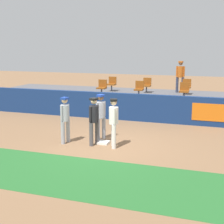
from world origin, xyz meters
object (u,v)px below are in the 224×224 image
at_px(player_runner_visitor, 101,114).
at_px(player_umpire, 94,118).
at_px(seat_front_left, 102,87).
at_px(first_base, 103,142).
at_px(player_fielder_home, 114,120).
at_px(spectator_hooded, 180,74).
at_px(seat_back_center, 147,84).
at_px(seat_front_center, 139,88).
at_px(seat_front_right, 184,90).
at_px(seat_back_left, 112,83).
at_px(seat_back_right, 186,86).
at_px(player_coach_visitor, 65,117).

relative_size(player_runner_visitor, player_umpire, 1.01).
relative_size(player_umpire, seat_front_left, 2.06).
distance_m(first_base, player_fielder_home, 1.12).
bearing_deg(player_fielder_home, player_umpire, -114.08).
bearing_deg(spectator_hooded, player_runner_visitor, 80.70).
bearing_deg(player_fielder_home, first_base, -141.73).
bearing_deg(spectator_hooded, seat_front_left, 38.09).
distance_m(player_umpire, seat_back_center, 7.53).
relative_size(seat_back_center, seat_front_center, 1.00).
distance_m(seat_front_center, spectator_hooded, 3.04).
height_order(first_base, seat_front_right, seat_front_right).
xyz_separation_m(player_runner_visitor, seat_front_center, (0.27, 4.98, 0.39)).
xyz_separation_m(seat_back_center, seat_back_left, (-2.10, 0.00, 0.00)).
distance_m(first_base, seat_front_right, 6.09).
bearing_deg(player_fielder_home, spectator_hooded, 149.08).
distance_m(first_base, seat_back_right, 7.72).
relative_size(player_umpire, seat_back_center, 2.06).
bearing_deg(seat_front_right, seat_back_right, 92.29).
height_order(player_runner_visitor, seat_front_left, seat_front_left).
distance_m(seat_front_right, spectator_hooded, 2.49).
bearing_deg(seat_back_right, player_coach_visitor, -115.23).
height_order(first_base, player_fielder_home, player_fielder_home).
relative_size(player_fielder_home, player_runner_visitor, 1.00).
distance_m(seat_back_right, seat_front_left, 4.66).
xyz_separation_m(player_runner_visitor, player_coach_visitor, (-1.08, -0.85, -0.02)).
relative_size(seat_back_center, spectator_hooded, 0.47).
height_order(seat_back_center, seat_back_left, same).
distance_m(player_fielder_home, player_runner_visitor, 1.09).
bearing_deg(seat_front_center, seat_back_center, 89.62).
bearing_deg(player_fielder_home, player_coach_visitor, -109.30).
relative_size(player_fielder_home, player_umpire, 1.01).
height_order(seat_back_right, spectator_hooded, spectator_hooded).
xyz_separation_m(player_runner_visitor, seat_back_left, (-1.82, 6.78, 0.39)).
bearing_deg(seat_front_right, player_coach_visitor, -122.17).
relative_size(player_umpire, spectator_hooded, 0.97).
height_order(player_runner_visitor, seat_front_right, seat_front_right).
xyz_separation_m(seat_back_left, seat_front_center, (2.09, -1.80, -0.00)).
xyz_separation_m(seat_back_left, spectator_hooded, (3.90, 0.58, 0.56)).
relative_size(seat_front_center, seat_front_left, 1.00).
bearing_deg(first_base, seat_back_right, 72.91).
distance_m(seat_back_right, seat_back_left, 4.33).
distance_m(player_coach_visitor, seat_front_left, 5.89).
bearing_deg(spectator_hooded, first_base, 83.55).
height_order(player_runner_visitor, player_umpire, player_runner_visitor).
height_order(player_umpire, seat_back_center, seat_back_center).
relative_size(seat_back_right, spectator_hooded, 0.47).
relative_size(seat_back_left, seat_front_right, 1.00).
xyz_separation_m(player_coach_visitor, seat_front_left, (-0.70, 5.83, 0.41)).
distance_m(player_coach_visitor, seat_front_center, 6.00).
bearing_deg(seat_back_right, player_fielder_home, -102.96).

